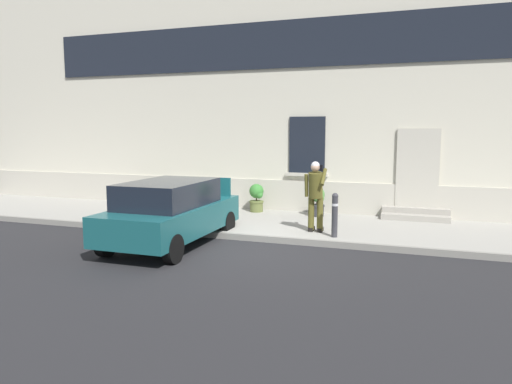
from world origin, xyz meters
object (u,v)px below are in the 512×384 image
hatchback_car_teal (171,211)px  planter_terracotta (145,192)px  bollard_near_person (335,213)px  person_on_phone (316,192)px  bollard_far_left (195,205)px  planter_cream (200,194)px  planter_olive (257,197)px  planter_charcoal (317,201)px

hatchback_car_teal → planter_terracotta: bearing=128.8°
bollard_near_person → person_on_phone: person_on_phone is taller
hatchback_car_teal → planter_terracotta: size_ratio=4.73×
bollard_far_left → person_on_phone: (3.07, 0.39, 0.44)m
hatchback_car_teal → planter_cream: hatchback_car_teal is taller
person_on_phone → planter_olive: (-2.33, 2.32, -0.54)m
hatchback_car_teal → bollard_far_left: bearing=93.6°
bollard_far_left → hatchback_car_teal: bearing=-86.4°
bollard_near_person → planter_terracotta: (-6.71, 2.56, -0.11)m
bollard_near_person → planter_cream: bollard_near_person is taller
bollard_far_left → bollard_near_person: bearing=0.0°
planter_cream → planter_charcoal: bearing=-2.0°
bollard_far_left → planter_olive: 2.82m
planter_cream → planter_olive: 1.92m
hatchback_car_teal → planter_charcoal: 4.74m
person_on_phone → planter_terracotta: size_ratio=2.03×
planter_terracotta → planter_olive: 3.84m
bollard_far_left → planter_terracotta: 4.02m
planter_olive → planter_charcoal: bearing=-4.2°
person_on_phone → planter_cream: size_ratio=2.03×
hatchback_car_teal → planter_olive: 4.17m
bollard_far_left → planter_cream: (-1.18, 2.71, -0.11)m
planter_olive → person_on_phone: bearing=-44.9°
planter_olive → bollard_far_left: bearing=-105.3°
hatchback_car_teal → planter_cream: size_ratio=4.73×
bollard_far_left → person_on_phone: size_ratio=0.60×
person_on_phone → planter_terracotta: person_on_phone is taller
bollard_near_person → planter_terracotta: size_ratio=1.22×
planter_charcoal → planter_olive: bearing=175.8°
planter_charcoal → person_on_phone: bearing=-79.4°
person_on_phone → planter_terracotta: bearing=162.2°
person_on_phone → planter_cream: (-4.24, 2.31, -0.54)m
hatchback_car_teal → bollard_far_left: (-0.09, 1.40, -0.08)m
hatchback_car_teal → planter_cream: (-1.27, 4.11, -0.18)m
bollard_near_person → planter_cream: size_ratio=1.22×
bollard_near_person → bollard_far_left: same height
person_on_phone → planter_charcoal: (-0.41, 2.18, -0.54)m
planter_cream → planter_charcoal: same height
person_on_phone → bollard_far_left: bearing=-171.1°
bollard_near_person → planter_terracotta: bollard_near_person is taller
bollard_near_person → planter_cream: 5.51m
hatchback_car_teal → planter_terracotta: 5.08m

